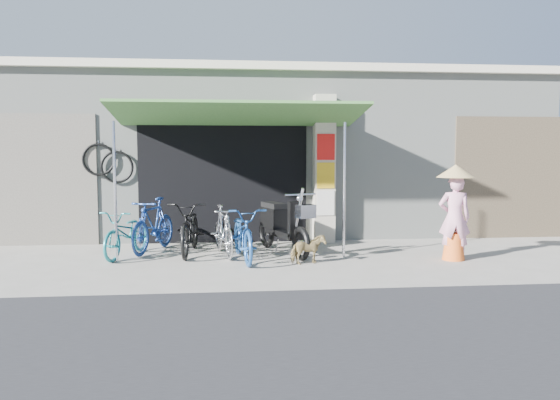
{
  "coord_description": "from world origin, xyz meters",
  "views": [
    {
      "loc": [
        -1.18,
        -8.57,
        1.84
      ],
      "look_at": [
        -0.2,
        1.0,
        1.0
      ],
      "focal_mm": 35.0,
      "sensor_mm": 36.0,
      "label": 1
    }
  ],
  "objects": [
    {
      "name": "ground",
      "position": [
        0.0,
        0.0,
        0.0
      ],
      "size": [
        80.0,
        80.0,
        0.0
      ],
      "primitive_type": "plane",
      "color": "gray",
      "rests_on": "ground"
    },
    {
      "name": "bike_black",
      "position": [
        -1.79,
        1.34,
        0.48
      ],
      "size": [
        0.78,
        1.89,
        0.97
      ],
      "primitive_type": "imported",
      "rotation": [
        0.0,
        0.0,
        -0.07
      ],
      "color": "black",
      "rests_on": "ground"
    },
    {
      "name": "neighbour_right",
      "position": [
        5.0,
        2.59,
        1.3
      ],
      "size": [
        2.6,
        0.06,
        2.6
      ],
      "primitive_type": "cube",
      "color": "brown",
      "rests_on": "ground"
    },
    {
      "name": "bike_blue",
      "position": [
        -2.5,
        1.63,
        0.5
      ],
      "size": [
        0.99,
        1.73,
        1.0
      ],
      "primitive_type": "imported",
      "rotation": [
        0.0,
        0.0,
        -0.33
      ],
      "color": "#1F4191",
      "rests_on": "ground"
    },
    {
      "name": "road_strip",
      "position": [
        0.0,
        -4.5,
        0.01
      ],
      "size": [
        80.0,
        6.0,
        0.01
      ],
      "primitive_type": "cube",
      "color": "#2C2C2E",
      "rests_on": "ground"
    },
    {
      "name": "awning",
      "position": [
        -0.9,
        1.63,
        2.51
      ],
      "size": [
        4.6,
        1.88,
        2.72
      ],
      "color": "#3D7133",
      "rests_on": "ground"
    },
    {
      "name": "nun",
      "position": [
        2.73,
        0.33,
        0.82
      ],
      "size": [
        0.64,
        0.64,
        1.64
      ],
      "rotation": [
        0.0,
        0.0,
        2.91
      ],
      "color": "pink",
      "rests_on": "ground"
    },
    {
      "name": "neighbour_left",
      "position": [
        -5.0,
        2.59,
        1.3
      ],
      "size": [
        2.6,
        0.06,
        2.6
      ],
      "primitive_type": "cube",
      "color": "#6B665B",
      "rests_on": "ground"
    },
    {
      "name": "bike_teal",
      "position": [
        -2.89,
        1.19,
        0.42
      ],
      "size": [
        1.0,
        1.69,
        0.84
      ],
      "primitive_type": "imported",
      "rotation": [
        0.0,
        0.0,
        -0.3
      ],
      "color": "#1B777C",
      "rests_on": "ground"
    },
    {
      "name": "bike_navy",
      "position": [
        -0.86,
        0.66,
        0.46
      ],
      "size": [
        0.82,
        1.82,
        0.92
      ],
      "primitive_type": "imported",
      "rotation": [
        0.0,
        0.0,
        0.12
      ],
      "color": "#204F95",
      "rests_on": "ground"
    },
    {
      "name": "bicycle_shop",
      "position": [
        -0.0,
        5.09,
        1.83
      ],
      "size": [
        12.3,
        5.3,
        3.66
      ],
      "color": "#A3A9A1",
      "rests_on": "ground"
    },
    {
      "name": "bike_silver",
      "position": [
        -1.2,
        1.13,
        0.45
      ],
      "size": [
        0.71,
        1.55,
        0.9
      ],
      "primitive_type": "imported",
      "rotation": [
        0.0,
        0.0,
        0.2
      ],
      "color": "#B1B2B6",
      "rests_on": "ground"
    },
    {
      "name": "street_dog",
      "position": [
        0.18,
        0.22,
        0.24
      ],
      "size": [
        0.62,
        0.42,
        0.48
      ],
      "primitive_type": "imported",
      "rotation": [
        0.0,
        0.0,
        1.87
      ],
      "color": "tan",
      "rests_on": "ground"
    },
    {
      "name": "shop_pillar",
      "position": [
        0.85,
        2.45,
        1.5
      ],
      "size": [
        0.42,
        0.44,
        3.0
      ],
      "color": "#BCB3A0",
      "rests_on": "ground"
    },
    {
      "name": "moped",
      "position": [
        -0.15,
        1.24,
        0.52
      ],
      "size": [
        0.89,
        1.96,
        1.15
      ],
      "rotation": [
        0.0,
        0.0,
        0.34
      ],
      "color": "black",
      "rests_on": "ground"
    }
  ]
}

